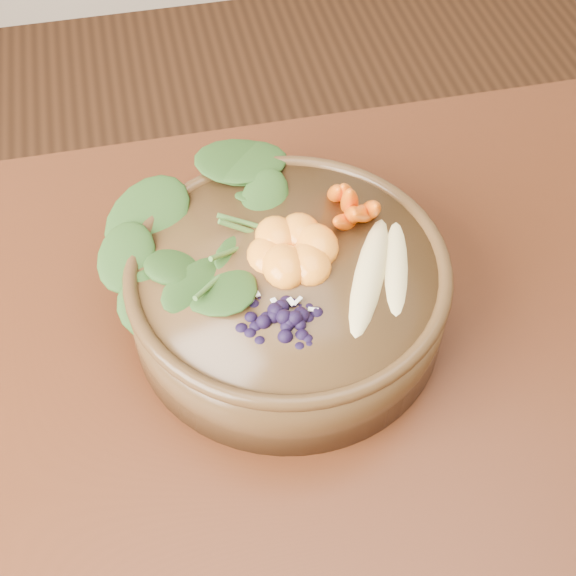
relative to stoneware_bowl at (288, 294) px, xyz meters
name	(u,v)px	position (x,y,z in m)	size (l,w,h in m)	color
stoneware_bowl	(288,294)	(0.00, 0.00, 0.00)	(0.32, 0.32, 0.09)	#4C351D
kale_heap	(246,197)	(-0.03, 0.08, 0.07)	(0.21, 0.19, 0.05)	#284B19
carrot_cluster	(355,178)	(0.08, 0.06, 0.09)	(0.07, 0.07, 0.09)	#EA5F09
banana_halves	(384,261)	(0.09, -0.03, 0.06)	(0.12, 0.17, 0.03)	#E0CC84
mandarin_cluster	(293,240)	(0.01, 0.02, 0.06)	(0.09, 0.10, 0.04)	orange
blueberry_pile	(283,306)	(-0.02, -0.06, 0.06)	(0.15, 0.11, 0.04)	black
coconut_flakes	(288,281)	(-0.01, -0.02, 0.05)	(0.10, 0.08, 0.01)	white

